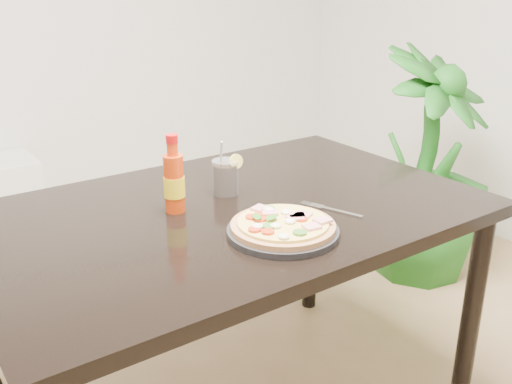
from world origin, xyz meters
TOP-DOWN VIEW (x-y plane):
  - dining_table at (0.04, 0.37)m, footprint 1.40×0.90m
  - plate at (0.04, 0.14)m, footprint 0.28×0.28m
  - pizza at (0.04, 0.14)m, footprint 0.26×0.26m
  - hot_sauce_bottle at (-0.11, 0.43)m, footprint 0.06×0.06m
  - cola_cup at (0.08, 0.47)m, footprint 0.09×0.08m
  - fork at (0.24, 0.19)m, footprint 0.08×0.18m
  - houseplant at (1.33, 0.72)m, footprint 0.75×0.75m
  - plant_pot at (1.33, 0.72)m, footprint 0.28×0.28m

SIDE VIEW (x-z plane):
  - plant_pot at x=1.33m, z-range 0.00..0.22m
  - houseplant at x=1.33m, z-range 0.00..1.07m
  - dining_table at x=0.04m, z-range 0.29..1.04m
  - fork at x=0.24m, z-range 0.75..0.76m
  - plate at x=0.04m, z-range 0.75..0.77m
  - pizza at x=0.04m, z-range 0.76..0.79m
  - cola_cup at x=0.08m, z-range 0.71..0.89m
  - hot_sauce_bottle at x=-0.11m, z-range 0.73..0.95m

